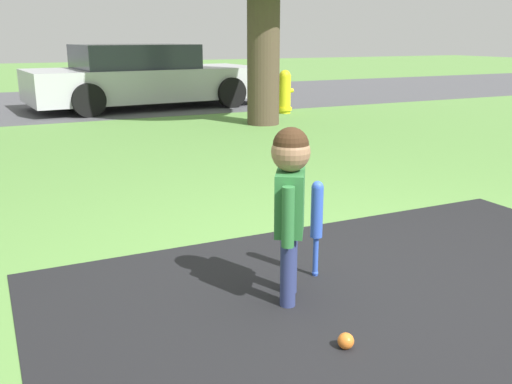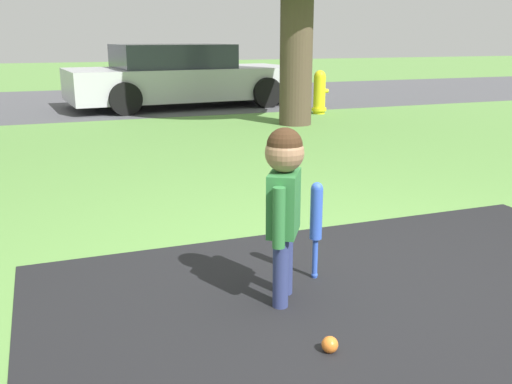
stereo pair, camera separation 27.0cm
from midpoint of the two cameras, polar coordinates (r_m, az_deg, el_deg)
ground_plane at (r=3.25m, az=11.64°, el=-9.62°), size 60.00×60.00×0.00m
street_strip at (r=12.83m, az=-13.48°, el=8.87°), size 40.00×6.00×0.01m
child at (r=2.88m, az=5.51°, el=0.03°), size 0.25×0.33×0.92m
baseball_bat at (r=3.24m, az=8.42°, el=-2.54°), size 0.07×0.07×0.57m
sports_ball at (r=2.64m, az=10.41°, el=-14.84°), size 0.07×0.07×0.07m
fire_hydrant at (r=10.42m, az=7.12°, el=9.84°), size 0.30×0.27×0.77m
parked_car at (r=11.58m, az=-6.86°, el=11.35°), size 4.58×2.33×1.20m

